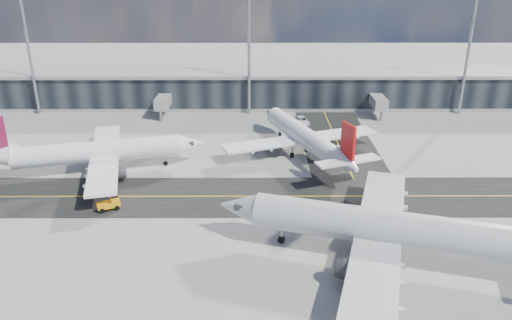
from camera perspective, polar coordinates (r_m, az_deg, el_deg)
The scene contains 9 objects.
ground at distance 74.94m, azimuth -1.12°, elevation -5.54°, with size 300.00×300.00×0.00m, color gray.
taxiway_lanes at distance 84.60m, azimuth 1.64°, elevation -2.11°, with size 180.00×63.00×0.03m.
terminal_concourse at distance 125.02m, azimuth -0.73°, elevation 8.07°, with size 152.00×19.80×8.80m.
floodlight_masts at distance 115.82m, azimuth -0.81°, elevation 12.74°, with size 102.50×0.70×28.90m.
airliner_af at distance 90.11m, azimuth -17.92°, elevation 0.86°, with size 37.24×32.00×11.12m.
airliner_redtail at distance 93.57m, azimuth 5.62°, elevation 2.60°, with size 30.31×35.05×10.76m.
airliner_near at distance 63.17m, azimuth 15.53°, elevation -7.64°, with size 43.82×37.76×13.21m.
baggage_tug at distance 77.31m, azimuth -16.31°, elevation -4.74°, with size 3.61×2.78×2.05m.
service_van at distance 111.88m, azimuth 5.22°, elevation 4.50°, with size 2.75×5.96×1.66m, color white.
Camera 1 is at (1.25, -66.15, 35.20)m, focal length 35.00 mm.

